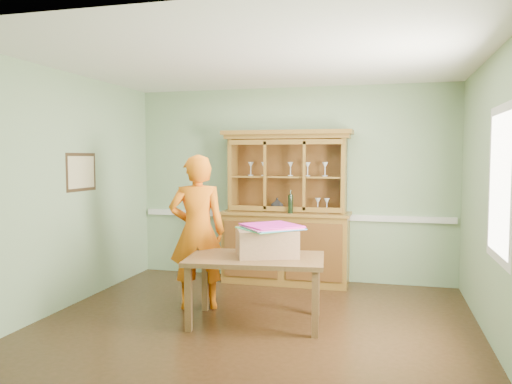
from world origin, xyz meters
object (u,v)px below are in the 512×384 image
(dining_table, at_px, (256,265))
(person, at_px, (197,232))
(cardboard_box, at_px, (267,242))
(china_hutch, at_px, (286,229))

(dining_table, xyz_separation_m, person, (-0.78, 0.35, 0.26))
(dining_table, xyz_separation_m, cardboard_box, (0.10, 0.09, 0.22))
(china_hutch, distance_m, dining_table, 1.77)
(cardboard_box, bearing_deg, china_hutch, 94.16)
(china_hutch, xyz_separation_m, cardboard_box, (0.12, -1.67, 0.10))
(china_hutch, bearing_deg, dining_table, -89.13)
(cardboard_box, bearing_deg, person, 163.31)
(china_hutch, xyz_separation_m, dining_table, (0.03, -1.76, -0.12))
(dining_table, distance_m, person, 0.89)
(dining_table, height_order, person, person)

